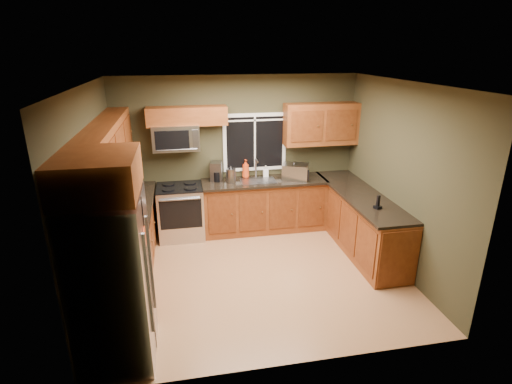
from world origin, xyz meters
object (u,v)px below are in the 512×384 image
object	(u,v)px
paper_towel_roll	(294,171)
microwave	(176,137)
range	(181,211)
coffee_maker	(216,172)
soap_bottle_b	(266,171)
cordless_phone	(378,205)
soap_bottle_c	(230,174)
kettle	(231,175)
soap_bottle_a	(246,169)
refrigerator	(112,281)
toaster_oven	(295,172)

from	to	relation	value
paper_towel_roll	microwave	bearing A→B (deg)	176.16
range	coffee_maker	xyz separation A→B (m)	(0.65, 0.17, 0.62)
soap_bottle_b	cordless_phone	size ratio (longest dim) A/B	1.00
coffee_maker	soap_bottle_b	world-z (taller)	coffee_maker
microwave	soap_bottle_c	world-z (taller)	microwave
range	soap_bottle_b	xyz separation A→B (m)	(1.53, 0.22, 0.57)
kettle	paper_towel_roll	distance (m)	1.11
paper_towel_roll	soap_bottle_a	xyz separation A→B (m)	(-0.82, 0.23, 0.03)
refrigerator	range	xyz separation A→B (m)	(0.69, 2.77, -0.43)
toaster_oven	soap_bottle_b	bearing A→B (deg)	152.17
paper_towel_roll	soap_bottle_a	distance (m)	0.85
soap_bottle_a	cordless_phone	size ratio (longest dim) A/B	1.63
range	microwave	world-z (taller)	microwave
paper_towel_roll	soap_bottle_b	world-z (taller)	paper_towel_roll
toaster_oven	kettle	bearing A→B (deg)	178.43
microwave	toaster_oven	size ratio (longest dim) A/B	1.44
microwave	soap_bottle_a	size ratio (longest dim) A/B	2.33
microwave	soap_bottle_a	bearing A→B (deg)	4.61
refrigerator	microwave	distance (m)	3.10
toaster_oven	soap_bottle_a	world-z (taller)	soap_bottle_a
range	kettle	bearing A→B (deg)	-0.24
coffee_maker	cordless_phone	xyz separation A→B (m)	(2.15, -1.73, -0.09)
cordless_phone	soap_bottle_b	bearing A→B (deg)	125.52
range	soap_bottle_c	xyz separation A→B (m)	(0.88, 0.23, 0.55)
microwave	soap_bottle_a	world-z (taller)	microwave
microwave	coffee_maker	bearing A→B (deg)	2.84
kettle	soap_bottle_a	world-z (taller)	soap_bottle_a
microwave	toaster_oven	xyz separation A→B (m)	(2.01, -0.17, -0.65)
range	kettle	size ratio (longest dim) A/B	3.14
microwave	paper_towel_roll	xyz separation A→B (m)	(1.99, -0.13, -0.66)
refrigerator	soap_bottle_a	distance (m)	3.54
refrigerator	microwave	size ratio (longest dim) A/B	2.37
paper_towel_roll	soap_bottle_c	size ratio (longest dim) A/B	1.87
toaster_oven	coffee_maker	size ratio (longest dim) A/B	1.62
soap_bottle_b	range	bearing A→B (deg)	-171.93
refrigerator	toaster_oven	bearing A→B (deg)	45.42
paper_towel_roll	refrigerator	bearing A→B (deg)	-134.00
soap_bottle_a	range	bearing A→B (deg)	-168.86
toaster_oven	soap_bottle_b	world-z (taller)	toaster_oven
refrigerator	kettle	size ratio (longest dim) A/B	6.04
microwave	coffee_maker	size ratio (longest dim) A/B	2.33
cordless_phone	range	bearing A→B (deg)	150.88
paper_towel_roll	soap_bottle_a	size ratio (longest dim) A/B	0.90
microwave	coffee_maker	xyz separation A→B (m)	(0.65, 0.03, -0.64)
microwave	cordless_phone	bearing A→B (deg)	-31.21
soap_bottle_b	paper_towel_roll	bearing A→B (deg)	-25.06
refrigerator	toaster_oven	world-z (taller)	refrigerator
toaster_oven	range	bearing A→B (deg)	179.01
soap_bottle_c	cordless_phone	bearing A→B (deg)	-43.05
range	microwave	size ratio (longest dim) A/B	1.23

